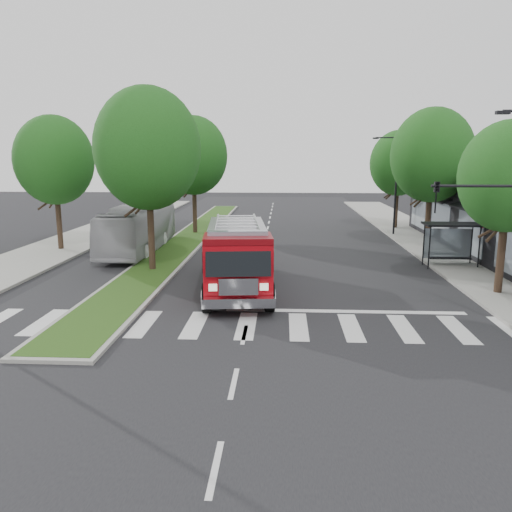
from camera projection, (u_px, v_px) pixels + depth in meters
The scene contains 14 objects.
ground at pixel (251, 303), 22.14m from camera, with size 140.00×140.00×0.00m, color black.
sidewalk_right at pixel (460, 259), 31.27m from camera, with size 5.00×80.00×0.15m, color gray.
sidewalk_left at pixel (40, 255), 32.69m from camera, with size 5.00×80.00×0.15m, color gray.
median at pixel (191, 237), 40.07m from camera, with size 3.00×50.00×0.15m.
bus_shelter at pixel (451, 233), 29.14m from camera, with size 3.20×1.60×2.61m.
tree_right_near at pixel (509, 177), 22.42m from camera, with size 4.40×4.40×8.05m.
tree_right_mid at pixel (432, 155), 33.98m from camera, with size 5.60×5.60×9.72m.
tree_right_far at pixel (398, 163), 43.90m from camera, with size 5.00×5.00×8.73m.
tree_median_near at pixel (148, 149), 27.01m from camera, with size 5.80×5.80×10.16m.
tree_median_far at pixel (193, 156), 40.78m from camera, with size 5.60×5.60×9.72m.
tree_left_mid at pixel (54, 160), 33.43m from camera, with size 5.20×5.20×9.16m.
streetlight_right_far at pixel (394, 181), 40.31m from camera, with size 2.11×0.20×8.00m.
fire_engine at pixel (237, 256), 24.34m from camera, with size 3.90×10.00×3.38m.
city_bus at pixel (139, 228), 34.19m from camera, with size 2.67×11.43×3.18m, color #B3B3B8.
Camera 1 is at (1.35, -21.27, 6.39)m, focal length 35.00 mm.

